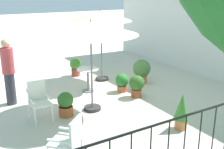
{
  "coord_description": "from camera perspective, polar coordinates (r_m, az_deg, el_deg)",
  "views": [
    {
      "loc": [
        6.34,
        -3.38,
        2.96
      ],
      "look_at": [
        0.0,
        0.47,
        0.7
      ],
      "focal_mm": 44.91,
      "sensor_mm": 36.0,
      "label": 1
    }
  ],
  "objects": [
    {
      "name": "potted_plant_3",
      "position": [
        6.32,
        14.01,
        -7.04
      ],
      "size": [
        0.34,
        0.34,
        0.83
      ],
      "color": "#C07443",
      "rests_on": "ground"
    },
    {
      "name": "potted_plant_5",
      "position": [
        7.98,
        5.05,
        -2.15
      ],
      "size": [
        0.44,
        0.44,
        0.64
      ],
      "color": "brown",
      "rests_on": "ground"
    },
    {
      "name": "patio_chair_1",
      "position": [
        5.0,
        -8.71,
        -12.65
      ],
      "size": [
        0.67,
        0.67,
        0.89
      ],
      "color": "silver",
      "rests_on": "ground"
    },
    {
      "name": "standing_person",
      "position": [
        7.78,
        -20.32,
        0.66
      ],
      "size": [
        0.43,
        0.43,
        1.77
      ],
      "color": "#33333D",
      "rests_on": "ground"
    },
    {
      "name": "patio_umbrella_1",
      "position": [
        6.7,
        -4.38,
        9.21
      ],
      "size": [
        2.29,
        2.29,
        2.3
      ],
      "color": "#2D2D2D",
      "rests_on": "ground"
    },
    {
      "name": "villa_facade",
      "position": [
        10.09,
        19.92,
        10.81
      ],
      "size": [
        10.37,
        0.3,
        4.11
      ],
      "primitive_type": "cube",
      "color": "silver",
      "rests_on": "ground"
    },
    {
      "name": "ground_plane",
      "position": [
        7.77,
        -2.97,
        -5.47
      ],
      "size": [
        60.0,
        60.0,
        0.0
      ],
      "primitive_type": "plane",
      "color": "beige"
    },
    {
      "name": "potted_plant_0",
      "position": [
        6.89,
        -9.42,
        -5.84
      ],
      "size": [
        0.39,
        0.39,
        0.61
      ],
      "color": "#AA532D",
      "rests_on": "ground"
    },
    {
      "name": "terrace_railing",
      "position": [
        5.02,
        16.17,
        -10.83
      ],
      "size": [
        0.03,
        5.1,
        1.01
      ],
      "color": "black",
      "rests_on": "ground"
    },
    {
      "name": "cafe_table_0",
      "position": [
        8.37,
        -4.94,
        -0.28
      ],
      "size": [
        0.64,
        0.64,
        0.71
      ],
      "color": "silver",
      "rests_on": "ground"
    },
    {
      "name": "potted_plant_1",
      "position": [
        10.0,
        -7.44,
        1.67
      ],
      "size": [
        0.4,
        0.4,
        0.63
      ],
      "color": "#A64837",
      "rests_on": "ground"
    },
    {
      "name": "patio_chair_0",
      "position": [
        6.77,
        -14.68,
        -4.79
      ],
      "size": [
        0.48,
        0.45,
        0.93
      ],
      "color": "white",
      "rests_on": "ground"
    },
    {
      "name": "potted_plant_4",
      "position": [
        9.12,
        6.05,
        0.9
      ],
      "size": [
        0.58,
        0.58,
        0.8
      ],
      "color": "#C07441",
      "rests_on": "ground"
    },
    {
      "name": "potted_plant_2",
      "position": [
        8.39,
        2.07,
        -1.51
      ],
      "size": [
        0.4,
        0.4,
        0.56
      ],
      "color": "#C2653E",
      "rests_on": "ground"
    },
    {
      "name": "patio_umbrella_0",
      "position": [
        9.13,
        -2.22,
        11.74
      ],
      "size": [
        2.0,
        2.0,
        2.39
      ],
      "color": "#2D2D2D",
      "rests_on": "ground"
    }
  ]
}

